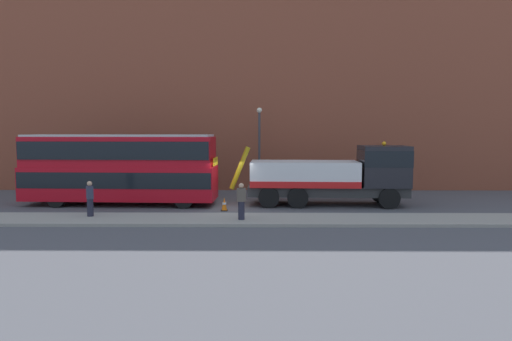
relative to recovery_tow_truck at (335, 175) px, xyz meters
name	(u,v)px	position (x,y,z in m)	size (l,w,h in m)	color
ground_plane	(232,206)	(-5.92, -0.48, -1.76)	(120.00, 120.00, 0.00)	#4C4C51
near_kerb	(226,220)	(-5.92, -4.68, -1.68)	(60.00, 2.80, 0.15)	gray
building_facade	(238,78)	(-5.92, 7.10, 6.31)	(60.00, 1.50, 16.00)	brown
recovery_tow_truck	(335,175)	(0.00, 0.00, 0.00)	(10.19, 3.01, 3.67)	#2D2D2D
double_decker_bus	(120,166)	(-12.36, 0.02, 0.47)	(11.12, 3.01, 4.06)	#B70C19
pedestrian_onlooker	(90,199)	(-12.54, -4.27, -0.77)	(0.44, 0.48, 1.71)	#232333
pedestrian_bystander	(241,202)	(-5.19, -5.04, -0.77)	(0.43, 0.34, 1.71)	#232333
traffic_cone_near_bus	(224,204)	(-6.23, -1.89, -1.42)	(0.36, 0.36, 0.72)	orange
street_lamp	(259,143)	(-4.36, 4.91, 1.71)	(0.36, 0.36, 5.83)	#38383D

